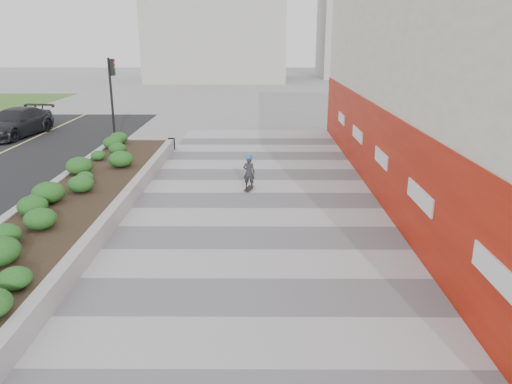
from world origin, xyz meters
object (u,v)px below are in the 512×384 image
skateboarder (249,172)px  car_dark (16,123)px  traffic_signal_near (112,88)px  planter (79,199)px

skateboarder → car_dark: car_dark is taller
traffic_signal_near → car_dark: traffic_signal_near is taller
planter → skateboarder: size_ratio=13.94×
car_dark → traffic_signal_near: bearing=-7.3°
traffic_signal_near → car_dark: size_ratio=0.82×
skateboarder → planter: bearing=-141.8°
planter → skateboarder: 5.70m
planter → car_dark: (-7.60, 12.18, 0.32)m
traffic_signal_near → skateboarder: size_ratio=3.25×
planter → car_dark: bearing=122.0°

